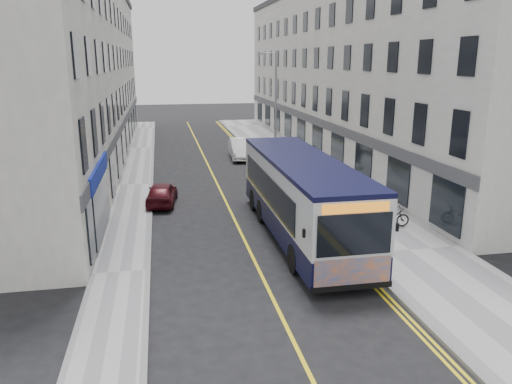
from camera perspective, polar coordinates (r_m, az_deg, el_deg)
name	(u,v)px	position (r m, az deg, el deg)	size (l,w,h in m)	color
ground	(250,252)	(20.14, -0.65, -6.90)	(140.00, 140.00, 0.00)	black
pavement_east	(312,177)	(32.73, 6.40, 1.70)	(4.50, 64.00, 0.12)	#99999C
pavement_west	(135,185)	(31.35, -13.66, 0.77)	(2.00, 64.00, 0.12)	#99999C
kerb_east	(278,179)	(32.14, 2.56, 1.54)	(0.18, 64.00, 0.13)	slate
kerb_west	(152,184)	(31.31, -11.84, 0.87)	(0.18, 64.00, 0.13)	slate
road_centre_line	(216,182)	(31.49, -4.54, 1.11)	(0.12, 64.00, 0.01)	yellow
road_dbl_yellow_inner	(271,180)	(32.06, 1.78, 1.40)	(0.10, 64.00, 0.01)	yellow
road_dbl_yellow_outer	(274,180)	(32.10, 2.13, 1.42)	(0.10, 64.00, 0.01)	yellow
terrace_east	(344,72)	(42.11, 9.98, 13.35)	(6.00, 46.00, 13.00)	silver
terrace_west	(79,73)	(39.83, -19.59, 12.65)	(6.00, 46.00, 13.00)	silver
streetlamp	(275,108)	(33.40, 2.13, 9.57)	(1.32, 0.18, 8.00)	gray
city_bus	(301,195)	(21.31, 5.20, -0.33)	(2.79, 11.99, 3.48)	black
bicycle	(391,217)	(23.38, 15.13, -2.81)	(0.61, 1.74, 0.92)	black
pedestrian_near	(284,161)	(32.54, 3.23, 3.53)	(0.70, 0.46, 1.92)	olive
pedestrian_far	(313,158)	(34.23, 6.58, 3.89)	(0.86, 0.67, 1.76)	#222227
car_white	(241,149)	(38.95, -1.70, 4.99)	(1.65, 4.74, 1.56)	white
car_maroon	(162,193)	(26.95, -10.71, -0.13)	(1.45, 3.60, 1.23)	#430B12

